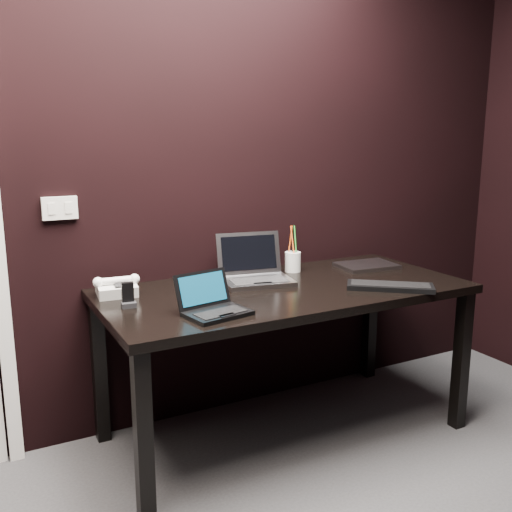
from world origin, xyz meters
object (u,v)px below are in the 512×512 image
desk (285,303)px  netbook (213,306)px  desk_phone (117,287)px  mobile_phone (128,298)px  closed_laptop (367,266)px  silver_laptop (255,273)px  pen_cup (293,261)px  ext_keyboard (390,286)px

desk → netbook: (-0.46, -0.22, 0.11)m
desk_phone → mobile_phone: bearing=-90.1°
closed_laptop → mobile_phone: (-1.32, -0.11, 0.03)m
netbook → silver_laptop: (0.38, 0.37, 0.01)m
desk_phone → pen_cup: pen_cup is taller
closed_laptop → mobile_phone: bearing=-175.4°
netbook → silver_laptop: bearing=44.1°
desk → ext_keyboard: size_ratio=4.38×
desk → desk_phone: bearing=163.1°
desk → pen_cup: 0.34m
ext_keyboard → closed_laptop: size_ratio=1.21×
ext_keyboard → mobile_phone: mobile_phone is taller
silver_laptop → pen_cup: pen_cup is taller
silver_laptop → closed_laptop: size_ratio=1.15×
netbook → mobile_phone: size_ratio=2.74×
desk_phone → pen_cup: size_ratio=0.86×
ext_keyboard → desk_phone: (-1.14, 0.48, 0.02)m
desk_phone → desk: bearing=-16.9°
ext_keyboard → desk_phone: bearing=157.4°
netbook → closed_laptop: size_ratio=0.87×
ext_keyboard → closed_laptop: ext_keyboard is taller
desk_phone → mobile_phone: (-0.00, -0.19, 0.00)m
desk → desk_phone: (-0.73, 0.22, 0.11)m
netbook → ext_keyboard: bearing=-2.4°
closed_laptop → pen_cup: size_ratio=1.33×
ext_keyboard → mobile_phone: 1.18m
ext_keyboard → desk_phone: size_ratio=1.88×
silver_laptop → mobile_phone: bearing=-169.9°
mobile_phone → closed_laptop: bearing=4.6°
pen_cup → silver_laptop: bearing=-160.1°
netbook → mobile_phone: bearing=137.2°
desk_phone → silver_laptop: bearing=-6.2°
ext_keyboard → pen_cup: bearing=113.4°
ext_keyboard → pen_cup: (-0.22, 0.50, 0.04)m
silver_laptop → desk_phone: bearing=173.8°
ext_keyboard → closed_laptop: bearing=65.7°
netbook → mobile_phone: 0.37m
closed_laptop → pen_cup: 0.41m
desk → netbook: bearing=-154.8°
silver_laptop → mobile_phone: size_ratio=3.62×
closed_laptop → ext_keyboard: bearing=-114.3°
desk → closed_laptop: size_ratio=5.32×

